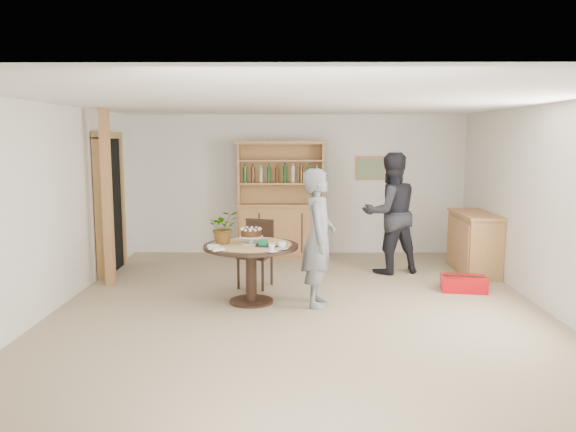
# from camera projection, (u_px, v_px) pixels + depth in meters

# --- Properties ---
(ground) EXTENTS (7.00, 7.00, 0.00)m
(ground) POSITION_uv_depth(u_px,v_px,m) (300.00, 311.00, 6.84)
(ground) COLOR tan
(ground) RESTS_ON ground
(room_shell) EXTENTS (6.04, 7.04, 2.52)m
(room_shell) POSITION_uv_depth(u_px,v_px,m) (301.00, 168.00, 6.60)
(room_shell) COLOR white
(room_shell) RESTS_ON ground
(doorway) EXTENTS (0.13, 1.10, 2.18)m
(doorway) POSITION_uv_depth(u_px,v_px,m) (109.00, 202.00, 8.69)
(doorway) COLOR black
(doorway) RESTS_ON ground
(pine_post) EXTENTS (0.12, 0.12, 2.50)m
(pine_post) POSITION_uv_depth(u_px,v_px,m) (107.00, 198.00, 7.88)
(pine_post) COLOR tan
(pine_post) RESTS_ON ground
(hutch) EXTENTS (1.62, 0.54, 2.04)m
(hutch) POSITION_uv_depth(u_px,v_px,m) (281.00, 217.00, 9.96)
(hutch) COLOR #B57E4C
(hutch) RESTS_ON ground
(sideboard) EXTENTS (0.54, 1.26, 0.94)m
(sideboard) POSITION_uv_depth(u_px,v_px,m) (474.00, 243.00, 8.73)
(sideboard) COLOR #B57E4C
(sideboard) RESTS_ON ground
(dining_table) EXTENTS (1.20, 1.20, 0.76)m
(dining_table) POSITION_uv_depth(u_px,v_px,m) (251.00, 256.00, 7.11)
(dining_table) COLOR black
(dining_table) RESTS_ON ground
(dining_chair) EXTENTS (0.53, 0.53, 0.95)m
(dining_chair) POSITION_uv_depth(u_px,v_px,m) (257.00, 249.00, 7.94)
(dining_chair) COLOR black
(dining_chair) RESTS_ON ground
(birthday_cake) EXTENTS (0.30, 0.30, 0.20)m
(birthday_cake) POSITION_uv_depth(u_px,v_px,m) (251.00, 234.00, 7.12)
(birthday_cake) COLOR white
(birthday_cake) RESTS_ON dining_table
(flower_vase) EXTENTS (0.47, 0.44, 0.42)m
(flower_vase) POSITION_uv_depth(u_px,v_px,m) (224.00, 227.00, 7.11)
(flower_vase) COLOR #3F7233
(flower_vase) RESTS_ON dining_table
(gift_tray) EXTENTS (0.30, 0.20, 0.08)m
(gift_tray) POSITION_uv_depth(u_px,v_px,m) (267.00, 244.00, 6.96)
(gift_tray) COLOR black
(gift_tray) RESTS_ON dining_table
(coffee_cup_a) EXTENTS (0.15, 0.15, 0.09)m
(coffee_cup_a) POSITION_uv_depth(u_px,v_px,m) (282.00, 245.00, 6.80)
(coffee_cup_a) COLOR white
(coffee_cup_a) RESTS_ON dining_table
(coffee_cup_b) EXTENTS (0.15, 0.15, 0.08)m
(coffee_cup_b) POSITION_uv_depth(u_px,v_px,m) (272.00, 248.00, 6.64)
(coffee_cup_b) COLOR white
(coffee_cup_b) RESTS_ON dining_table
(napkins) EXTENTS (0.24, 0.33, 0.03)m
(napkins) POSITION_uv_depth(u_px,v_px,m) (215.00, 248.00, 6.78)
(napkins) COLOR white
(napkins) RESTS_ON dining_table
(teen_boy) EXTENTS (0.48, 0.67, 1.72)m
(teen_boy) POSITION_uv_depth(u_px,v_px,m) (319.00, 238.00, 6.97)
(teen_boy) COLOR slate
(teen_boy) RESTS_ON ground
(adult_person) EXTENTS (1.08, 0.94, 1.87)m
(adult_person) POSITION_uv_depth(u_px,v_px,m) (390.00, 213.00, 8.67)
(adult_person) COLOR black
(adult_person) RESTS_ON ground
(red_suitcase) EXTENTS (0.66, 0.49, 0.21)m
(red_suitcase) POSITION_uv_depth(u_px,v_px,m) (464.00, 283.00, 7.73)
(red_suitcase) COLOR red
(red_suitcase) RESTS_ON ground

